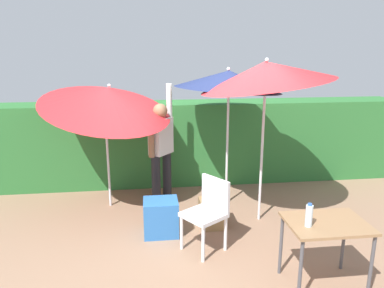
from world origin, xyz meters
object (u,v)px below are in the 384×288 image
at_px(cooler_box, 161,217).
at_px(crate_cardboard, 213,213).
at_px(umbrella_orange, 228,80).
at_px(person_vendor, 161,146).
at_px(folding_table, 326,230).
at_px(chair_plastic, 208,210).
at_px(bottle_water, 309,215).
at_px(umbrella_yellow, 266,74).
at_px(umbrella_rainbow, 107,98).

height_order(cooler_box, crate_cardboard, cooler_box).
relative_size(umbrella_orange, person_vendor, 1.15).
distance_m(umbrella_orange, folding_table, 2.62).
bearing_deg(chair_plastic, cooler_box, 143.05).
xyz_separation_m(cooler_box, bottle_water, (1.40, -1.37, 0.60)).
bearing_deg(crate_cardboard, folding_table, -57.90).
bearing_deg(umbrella_yellow, umbrella_orange, 118.57).
relative_size(cooler_box, bottle_water, 2.00).
relative_size(umbrella_yellow, cooler_box, 5.00).
height_order(umbrella_yellow, cooler_box, umbrella_yellow).
distance_m(umbrella_rainbow, umbrella_yellow, 2.32).
height_order(folding_table, bottle_water, bottle_water).
bearing_deg(umbrella_rainbow, folding_table, -45.21).
bearing_deg(person_vendor, chair_plastic, -71.05).
bearing_deg(umbrella_yellow, umbrella_rainbow, 159.40).
bearing_deg(umbrella_orange, chair_plastic, -111.13).
distance_m(chair_plastic, crate_cardboard, 0.65).
relative_size(chair_plastic, bottle_water, 3.71).
bearing_deg(chair_plastic, crate_cardboard, 73.70).
relative_size(umbrella_orange, bottle_water, 9.04).
distance_m(umbrella_rainbow, umbrella_orange, 1.81).
xyz_separation_m(umbrella_yellow, crate_cardboard, (-0.70, -0.12, -1.89)).
distance_m(umbrella_orange, cooler_box, 2.20).
height_order(umbrella_rainbow, chair_plastic, umbrella_rainbow).
bearing_deg(chair_plastic, umbrella_rainbow, 131.03).
relative_size(umbrella_rainbow, folding_table, 2.78).
relative_size(umbrella_yellow, bottle_water, 9.97).
bearing_deg(cooler_box, folding_table, -38.93).
distance_m(folding_table, bottle_water, 0.31).
distance_m(chair_plastic, folding_table, 1.39).
height_order(person_vendor, crate_cardboard, person_vendor).
distance_m(person_vendor, chair_plastic, 1.60).
distance_m(umbrella_rainbow, bottle_water, 3.32).
distance_m(umbrella_orange, crate_cardboard, 1.94).
xyz_separation_m(person_vendor, folding_table, (1.56, -2.35, -0.30)).
bearing_deg(umbrella_orange, bottle_water, -81.74).
relative_size(crate_cardboard, folding_table, 0.49).
bearing_deg(umbrella_orange, crate_cardboard, -114.41).
xyz_separation_m(umbrella_yellow, bottle_water, (-0.02, -1.61, -1.25)).
xyz_separation_m(umbrella_orange, folding_table, (0.55, -2.20, -1.31)).
relative_size(umbrella_rainbow, crate_cardboard, 5.62).
bearing_deg(umbrella_yellow, bottle_water, -90.88).
relative_size(umbrella_orange, umbrella_yellow, 0.91).
relative_size(umbrella_orange, folding_table, 2.71).
bearing_deg(folding_table, umbrella_rainbow, 134.79).
bearing_deg(crate_cardboard, person_vendor, 126.04).
height_order(umbrella_rainbow, folding_table, umbrella_rainbow).
distance_m(crate_cardboard, folding_table, 1.75).
bearing_deg(bottle_water, umbrella_rainbow, 131.16).
distance_m(cooler_box, crate_cardboard, 0.73).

